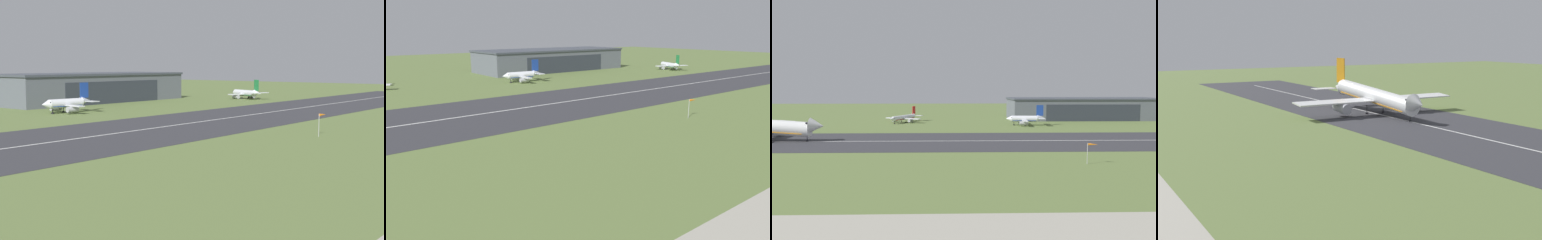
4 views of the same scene
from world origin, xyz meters
TOP-DOWN VIEW (x-y plane):
  - ground_plane at (0.00, 54.43)m, footprint 702.66×702.66m
  - airplane_landing at (-92.94, 109.24)m, footprint 54.37×57.15m

SIDE VIEW (x-z plane):
  - ground_plane at x=0.00m, z-range 0.00..0.00m
  - airplane_landing at x=-92.94m, z-range -3.20..14.17m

